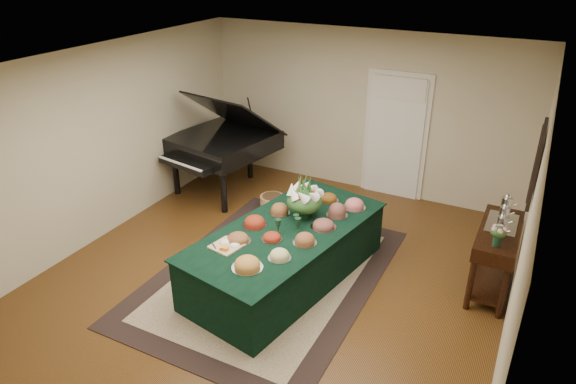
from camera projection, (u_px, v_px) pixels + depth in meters
The scene contains 14 objects.
ground at pixel (278, 273), 6.69m from camera, with size 6.00×6.00×0.00m, color black.
area_rug at pixel (269, 274), 6.66m from camera, with size 2.62×3.67×0.01m.
kitchen_doorway at pixel (395, 137), 8.37m from camera, with size 1.05×0.07×2.10m.
buffet_table at pixel (286, 254), 6.44m from camera, with size 1.78×2.94×0.73m.
food_platters at pixel (297, 221), 6.36m from camera, with size 1.25×2.26×0.14m.
cutting_board at pixel (227, 243), 5.91m from camera, with size 0.37×0.37×0.10m.
green_goblets at pixel (291, 224), 6.22m from camera, with size 0.27×0.28×0.18m.
floral_centerpiece at pixel (304, 197), 6.45m from camera, with size 0.47×0.47×0.47m.
grand_piano at pixel (223, 143), 8.56m from camera, with size 1.77×1.92×1.75m.
wicker_basket at pixel (272, 203), 8.23m from camera, with size 0.39×0.39×0.24m, color #9C6B3F.
mahogany_sideboard at pixel (497, 243), 6.09m from camera, with size 0.45×1.20×0.87m.
tea_service at pixel (503, 216), 6.04m from camera, with size 0.34×0.74×0.30m.
pink_bouquet at pixel (498, 232), 5.60m from camera, with size 0.20×0.20×0.25m.
wall_painting at pixel (537, 163), 5.53m from camera, with size 0.05×0.95×0.75m.
Camera 1 is at (2.66, -4.88, 3.89)m, focal length 32.00 mm.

